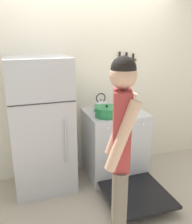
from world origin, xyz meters
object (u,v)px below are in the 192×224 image
(stove_range, at_px, (116,145))
(dutch_oven_pot, at_px, (107,112))
(tea_kettle, at_px, (101,105))
(person, at_px, (121,151))
(refrigerator, at_px, (42,126))
(utensil_jar, at_px, (125,104))

(stove_range, height_order, dutch_oven_pot, dutch_oven_pot)
(dutch_oven_pot, relative_size, tea_kettle, 1.41)
(person, bearing_deg, tea_kettle, 8.14)
(refrigerator, relative_size, utensil_jar, 7.78)
(stove_range, height_order, utensil_jar, utensil_jar)
(stove_range, bearing_deg, tea_kettle, 134.10)
(refrigerator, xyz_separation_m, dutch_oven_pot, (0.80, -0.14, 0.15))
(person, bearing_deg, utensil_jar, -5.03)
(dutch_oven_pot, bearing_deg, tea_kettle, 86.99)
(tea_kettle, relative_size, utensil_jar, 1.14)
(dutch_oven_pot, height_order, tea_kettle, tea_kettle)
(tea_kettle, distance_m, utensil_jar, 0.36)
(tea_kettle, height_order, person, person)
(refrigerator, bearing_deg, person, -68.10)
(refrigerator, bearing_deg, utensil_jar, 5.90)
(dutch_oven_pot, distance_m, tea_kettle, 0.26)
(tea_kettle, distance_m, person, 1.39)
(dutch_oven_pot, height_order, person, person)
(tea_kettle, bearing_deg, utensil_jar, 0.94)
(stove_range, relative_size, tea_kettle, 5.65)
(stove_range, height_order, person, person)
(person, bearing_deg, dutch_oven_pot, 5.92)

